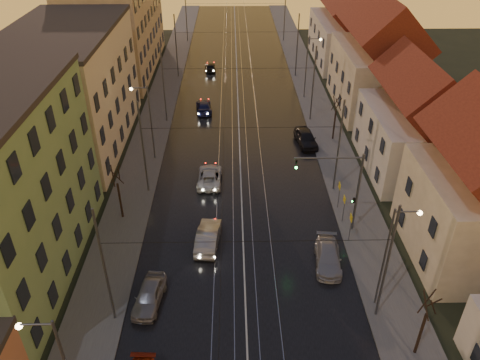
{
  "coord_description": "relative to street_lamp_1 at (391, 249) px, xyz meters",
  "views": [
    {
      "loc": [
        -0.78,
        -12.09,
        24.32
      ],
      "look_at": [
        -0.16,
        21.36,
        2.86
      ],
      "focal_mm": 35.0,
      "sensor_mm": 36.0,
      "label": 1
    }
  ],
  "objects": [
    {
      "name": "road",
      "position": [
        -9.1,
        30.0,
        -4.87
      ],
      "size": [
        16.0,
        120.0,
        0.04
      ],
      "primitive_type": "cube",
      "color": "black",
      "rests_on": "ground"
    },
    {
      "name": "sidewalk_left",
      "position": [
        -19.1,
        30.0,
        -4.81
      ],
      "size": [
        4.0,
        120.0,
        0.15
      ],
      "primitive_type": "cube",
      "color": "#4C4C4C",
      "rests_on": "ground"
    },
    {
      "name": "sidewalk_right",
      "position": [
        0.9,
        30.0,
        -4.81
      ],
      "size": [
        4.0,
        120.0,
        0.15
      ],
      "primitive_type": "cube",
      "color": "#4C4C4C",
      "rests_on": "ground"
    },
    {
      "name": "tram_rail_0",
      "position": [
        -11.3,
        30.0,
        -4.83
      ],
      "size": [
        0.06,
        120.0,
        0.03
      ],
      "primitive_type": "cube",
      "color": "gray",
      "rests_on": "road"
    },
    {
      "name": "tram_rail_1",
      "position": [
        -9.87,
        30.0,
        -4.83
      ],
      "size": [
        0.06,
        120.0,
        0.03
      ],
      "primitive_type": "cube",
      "color": "gray",
      "rests_on": "road"
    },
    {
      "name": "tram_rail_2",
      "position": [
        -8.33,
        30.0,
        -4.83
      ],
      "size": [
        0.06,
        120.0,
        0.03
      ],
      "primitive_type": "cube",
      "color": "gray",
      "rests_on": "road"
    },
    {
      "name": "tram_rail_3",
      "position": [
        -6.9,
        30.0,
        -4.83
      ],
      "size": [
        0.06,
        120.0,
        0.03
      ],
      "primitive_type": "cube",
      "color": "gray",
      "rests_on": "road"
    },
    {
      "name": "apartment_left_2",
      "position": [
        -26.6,
        24.0,
        1.11
      ],
      "size": [
        10.0,
        20.0,
        12.0
      ],
      "primitive_type": "cube",
      "color": "beige",
      "rests_on": "ground"
    },
    {
      "name": "apartment_left_3",
      "position": [
        -26.6,
        48.0,
        2.11
      ],
      "size": [
        10.0,
        24.0,
        14.0
      ],
      "primitive_type": "cube",
      "color": "tan",
      "rests_on": "ground"
    },
    {
      "name": "house_right_2",
      "position": [
        7.9,
        18.0,
        -0.24
      ],
      "size": [
        9.18,
        12.24,
        9.2
      ],
      "color": "beige",
      "rests_on": "ground"
    },
    {
      "name": "house_right_3",
      "position": [
        7.9,
        33.0,
        0.92
      ],
      "size": [
        9.18,
        14.28,
        11.5
      ],
      "color": "#B6A98C",
      "rests_on": "ground"
    },
    {
      "name": "house_right_4",
      "position": [
        7.9,
        51.0,
        0.16
      ],
      "size": [
        9.18,
        16.32,
        10.0
      ],
      "color": "beige",
      "rests_on": "ground"
    },
    {
      "name": "catenary_pole_l_1",
      "position": [
        -17.7,
        -1.0,
        -0.39
      ],
      "size": [
        0.16,
        0.16,
        9.0
      ],
      "primitive_type": "cylinder",
      "color": "#595B60",
      "rests_on": "ground"
    },
    {
      "name": "catenary_pole_r_1",
      "position": [
        -0.5,
        -1.0,
        -0.39
      ],
      "size": [
        0.16,
        0.16,
        9.0
      ],
      "primitive_type": "cylinder",
      "color": "#595B60",
      "rests_on": "ground"
    },
    {
      "name": "catenary_pole_l_2",
      "position": [
        -17.7,
        14.0,
        -0.39
      ],
      "size": [
        0.16,
        0.16,
        9.0
      ],
      "primitive_type": "cylinder",
      "color": "#595B60",
      "rests_on": "ground"
    },
    {
      "name": "catenary_pole_r_2",
      "position": [
        -0.5,
        14.0,
        -0.39
      ],
      "size": [
        0.16,
        0.16,
        9.0
      ],
      "primitive_type": "cylinder",
      "color": "#595B60",
      "rests_on": "ground"
    },
    {
      "name": "catenary_pole_l_3",
      "position": [
        -17.7,
        29.0,
        -0.39
      ],
      "size": [
        0.16,
        0.16,
        9.0
      ],
      "primitive_type": "cylinder",
      "color": "#595B60",
      "rests_on": "ground"
    },
    {
      "name": "catenary_pole_r_3",
      "position": [
        -0.5,
        29.0,
        -0.39
      ],
      "size": [
        0.16,
        0.16,
        9.0
      ],
      "primitive_type": "cylinder",
      "color": "#595B60",
      "rests_on": "ground"
    },
    {
      "name": "catenary_pole_l_4",
      "position": [
        -17.7,
        44.0,
        -0.39
      ],
      "size": [
        0.16,
        0.16,
        9.0
      ],
      "primitive_type": "cylinder",
      "color": "#595B60",
      "rests_on": "ground"
    },
    {
      "name": "catenary_pole_r_4",
      "position": [
        -0.5,
        44.0,
        -0.39
      ],
      "size": [
        0.16,
        0.16,
        9.0
      ],
      "primitive_type": "cylinder",
      "color": "#595B60",
      "rests_on": "ground"
    },
    {
      "name": "catenary_pole_l_5",
      "position": [
        -17.7,
        62.0,
        -0.39
      ],
      "size": [
        0.16,
        0.16,
        9.0
      ],
      "primitive_type": "cylinder",
      "color": "#595B60",
      "rests_on": "ground"
    },
    {
      "name": "catenary_pole_r_5",
      "position": [
        -0.5,
        62.0,
        -0.39
      ],
      "size": [
        0.16,
        0.16,
        9.0
      ],
      "primitive_type": "cylinder",
      "color": "#595B60",
      "rests_on": "ground"
    },
    {
      "name": "street_lamp_1",
      "position": [
        0.0,
        0.0,
        0.0
      ],
      "size": [
        1.75,
        0.32,
        8.0
      ],
      "color": "#595B60",
      "rests_on": "ground"
    },
    {
      "name": "street_lamp_2",
      "position": [
        -18.21,
        20.0,
        0.0
      ],
      "size": [
        1.75,
        0.32,
        8.0
      ],
      "color": "#595B60",
      "rests_on": "ground"
    },
    {
      "name": "street_lamp_3",
      "position": [
        0.0,
        36.0,
        0.0
      ],
      "size": [
        1.75,
        0.32,
        8.0
      ],
      "color": "#595B60",
      "rests_on": "ground"
    },
    {
      "name": "traffic_light_mast",
      "position": [
        -1.11,
        8.0,
        -0.29
      ],
      "size": [
        5.3,
        0.32,
        7.2
      ],
      "color": "#595B60",
      "rests_on": "ground"
    },
    {
      "name": "bare_tree_0",
      "position": [
        -19.3,
        10.0,
        -2.4
      ],
      "size": [
        1.09,
        1.09,
        5.11
      ],
      "color": "black",
      "rests_on": "ground"
    },
    {
      "name": "bare_tree_1",
      "position": [
        1.1,
        -4.0,
        -2.4
      ],
      "size": [
        1.09,
        1.09,
        5.11
      ],
      "color": "black",
      "rests_on": "ground"
    },
    {
      "name": "bare_tree_2",
      "position": [
        1.3,
        24.0,
        -2.4
      ],
      "size": [
        1.09,
        1.09,
        5.11
      ],
      "color": "black",
      "rests_on": "ground"
    },
    {
      "name": "driving_car_1",
      "position": [
        -11.86,
        6.42,
        -4.11
      ],
      "size": [
        2.08,
        4.82,
        1.54
      ],
      "primitive_type": "imported",
      "rotation": [
        0.0,
        0.0,
        3.04
      ],
      "color": "gray",
      "rests_on": "ground"
    },
    {
      "name": "driving_car_2",
      "position": [
        -12.07,
        15.49,
        -4.22
      ],
      "size": [
        2.29,
        4.8,
        1.32
      ],
      "primitive_type": "imported",
      "rotation": [
        0.0,
        0.0,
        3.12
      ],
      "color": "silver",
      "rests_on": "ground"
    },
    {
      "name": "driving_car_3",
      "position": [
        -13.38,
        31.78,
        -4.23
      ],
      "size": [
        2.29,
        4.65,
        1.3
      ],
      "primitive_type": "imported",
      "rotation": [
        0.0,
        0.0,
        3.25
      ],
      "color": "#161A43",
      "rests_on": "ground"
    },
    {
      "name": "driving_car_4",
      "position": [
        -13.1,
        46.53,
        -4.27
      ],
      "size": [
        1.76,
        3.75,
        1.24
      ],
      "primitive_type": "imported",
      "rotation": [
        0.0,
        0.0,
        3.22
      ],
      "color": "black",
      "rests_on": "ground"
    },
    {
      "name": "parked_left_3",
      "position": [
        -15.62,
        0.39,
        -4.17
      ],
      "size": [
        2.2,
        4.36,
        1.42
      ],
      "primitive_type": "imported",
      "rotation": [
        0.0,
        0.0,
        -0.13
      ],
      "color": "gray",
      "rests_on": "ground"
    },
    {
      "name": "parked_right_1",
      "position": [
        -2.83,
        4.01,
        -4.22
      ],
      "size": [
        2.32,
        4.73,
        1.32
      ],
      "primitive_type": "imported",
      "rotation": [
        0.0,
        0.0,
        -0.1
      ],
      "color": "#9B9BA0",
      "rests_on": "ground"
    },
    {
      "name": "parked_right_2",
      "position": [
        -1.89,
        22.91,
        -4.09
      ],
      "size": [
        2.46,
        4.86,
        1.59
      ],
      "primitive_type": "imported",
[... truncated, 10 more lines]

